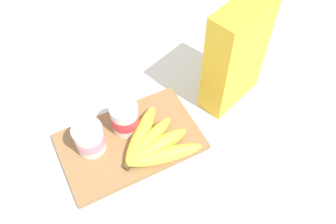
% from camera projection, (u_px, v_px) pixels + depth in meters
% --- Properties ---
extents(ground_plane, '(2.40, 2.40, 0.00)m').
position_uv_depth(ground_plane, '(130.00, 143.00, 0.91)').
color(ground_plane, silver).
extents(cutting_board, '(0.34, 0.21, 0.02)m').
position_uv_depth(cutting_board, '(130.00, 142.00, 0.90)').
color(cutting_board, olive).
rests_on(cutting_board, ground_plane).
extents(cereal_box, '(0.19, 0.13, 0.30)m').
position_uv_depth(cereal_box, '(236.00, 56.00, 0.88)').
color(cereal_box, yellow).
rests_on(cereal_box, ground_plane).
extents(yogurt_cup_front, '(0.07, 0.07, 0.08)m').
position_uv_depth(yogurt_cup_front, '(90.00, 139.00, 0.85)').
color(yogurt_cup_front, white).
rests_on(yogurt_cup_front, cutting_board).
extents(yogurt_cup_back, '(0.07, 0.07, 0.08)m').
position_uv_depth(yogurt_cup_back, '(125.00, 118.00, 0.88)').
color(yogurt_cup_back, white).
rests_on(yogurt_cup_back, cutting_board).
extents(banana_bunch, '(0.19, 0.19, 0.04)m').
position_uv_depth(banana_bunch, '(153.00, 145.00, 0.87)').
color(banana_bunch, yellow).
rests_on(banana_bunch, cutting_board).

